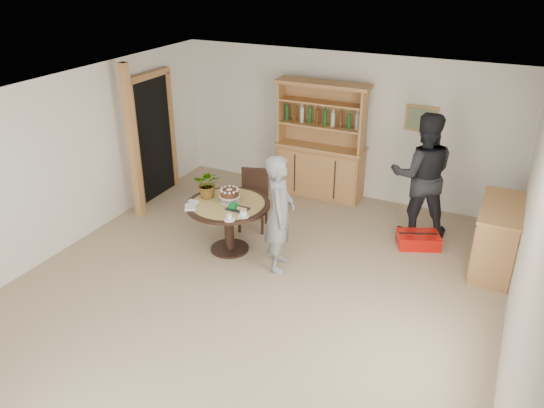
{
  "coord_description": "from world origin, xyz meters",
  "views": [
    {
      "loc": [
        2.69,
        -4.98,
        3.99
      ],
      "look_at": [
        0.05,
        0.53,
        1.05
      ],
      "focal_mm": 35.0,
      "sensor_mm": 36.0,
      "label": 1
    }
  ],
  "objects_px": {
    "adult_person": "(422,175)",
    "sideboard": "(497,237)",
    "dining_table": "(228,213)",
    "teen_boy": "(280,214)",
    "hutch": "(320,158)",
    "red_suitcase": "(418,240)",
    "dining_chair": "(254,195)"
  },
  "relations": [
    {
      "from": "hutch",
      "to": "sideboard",
      "type": "xyz_separation_m",
      "value": [
        3.04,
        -1.24,
        -0.22
      ]
    },
    {
      "from": "dining_chair",
      "to": "dining_table",
      "type": "bearing_deg",
      "value": -104.62
    },
    {
      "from": "dining_table",
      "to": "teen_boy",
      "type": "xyz_separation_m",
      "value": [
        0.85,
        -0.1,
        0.22
      ]
    },
    {
      "from": "adult_person",
      "to": "sideboard",
      "type": "bearing_deg",
      "value": 136.23
    },
    {
      "from": "hutch",
      "to": "teen_boy",
      "type": "relative_size",
      "value": 1.24
    },
    {
      "from": "hutch",
      "to": "red_suitcase",
      "type": "xyz_separation_m",
      "value": [
        1.99,
        -1.1,
        -0.59
      ]
    },
    {
      "from": "sideboard",
      "to": "adult_person",
      "type": "height_order",
      "value": "adult_person"
    },
    {
      "from": "sideboard",
      "to": "adult_person",
      "type": "relative_size",
      "value": 0.66
    },
    {
      "from": "hutch",
      "to": "dining_chair",
      "type": "height_order",
      "value": "hutch"
    },
    {
      "from": "dining_table",
      "to": "adult_person",
      "type": "relative_size",
      "value": 0.62
    },
    {
      "from": "sideboard",
      "to": "dining_chair",
      "type": "relative_size",
      "value": 1.33
    },
    {
      "from": "dining_chair",
      "to": "teen_boy",
      "type": "height_order",
      "value": "teen_boy"
    },
    {
      "from": "adult_person",
      "to": "red_suitcase",
      "type": "height_order",
      "value": "adult_person"
    },
    {
      "from": "sideboard",
      "to": "dining_table",
      "type": "distance_m",
      "value": 3.71
    },
    {
      "from": "red_suitcase",
      "to": "sideboard",
      "type": "bearing_deg",
      "value": -30.77
    },
    {
      "from": "dining_chair",
      "to": "red_suitcase",
      "type": "height_order",
      "value": "dining_chair"
    },
    {
      "from": "sideboard",
      "to": "dining_chair",
      "type": "height_order",
      "value": "dining_chair"
    },
    {
      "from": "dining_table",
      "to": "adult_person",
      "type": "height_order",
      "value": "adult_person"
    },
    {
      "from": "hutch",
      "to": "red_suitcase",
      "type": "relative_size",
      "value": 2.88
    },
    {
      "from": "hutch",
      "to": "teen_boy",
      "type": "distance_m",
      "value": 2.53
    },
    {
      "from": "hutch",
      "to": "sideboard",
      "type": "bearing_deg",
      "value": -22.21
    },
    {
      "from": "hutch",
      "to": "dining_table",
      "type": "bearing_deg",
      "value": -101.37
    },
    {
      "from": "dining_table",
      "to": "teen_boy",
      "type": "relative_size",
      "value": 0.73
    },
    {
      "from": "dining_chair",
      "to": "red_suitcase",
      "type": "xyz_separation_m",
      "value": [
        2.5,
        0.48,
        -0.43
      ]
    },
    {
      "from": "dining_table",
      "to": "red_suitcase",
      "type": "height_order",
      "value": "dining_table"
    },
    {
      "from": "sideboard",
      "to": "teen_boy",
      "type": "xyz_separation_m",
      "value": [
        -2.67,
        -1.26,
        0.35
      ]
    },
    {
      "from": "hutch",
      "to": "red_suitcase",
      "type": "distance_m",
      "value": 2.35
    },
    {
      "from": "sideboard",
      "to": "dining_chair",
      "type": "xyz_separation_m",
      "value": [
        -3.55,
        -0.33,
        0.06
      ]
    },
    {
      "from": "dining_chair",
      "to": "adult_person",
      "type": "distance_m",
      "value": 2.56
    },
    {
      "from": "sideboard",
      "to": "adult_person",
      "type": "distance_m",
      "value": 1.39
    },
    {
      "from": "hutch",
      "to": "adult_person",
      "type": "xyz_separation_m",
      "value": [
        1.86,
        -0.68,
        0.27
      ]
    },
    {
      "from": "dining_chair",
      "to": "teen_boy",
      "type": "distance_m",
      "value": 1.3
    }
  ]
}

